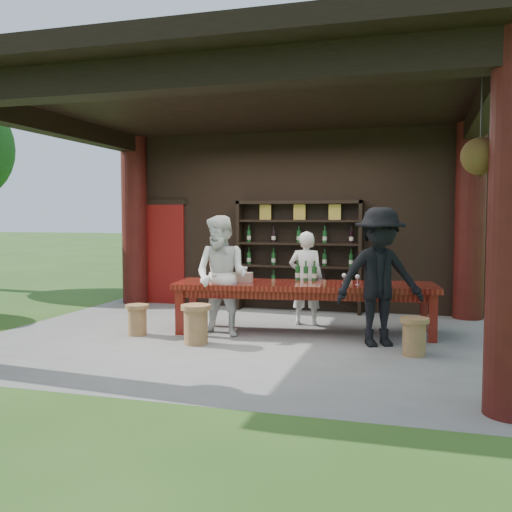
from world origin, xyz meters
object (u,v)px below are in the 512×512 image
(tasting_table, at_px, (304,290))
(guest_man, at_px, (380,277))
(guest_woman, at_px, (222,276))
(napkin_basket, at_px, (244,277))
(stool_far_left, at_px, (137,319))
(stool_near_right, at_px, (414,336))
(stool_near_left, at_px, (196,323))
(wine_shelf, at_px, (299,256))
(host, at_px, (306,278))

(tasting_table, relative_size, guest_man, 2.11)
(guest_woman, height_order, napkin_basket, guest_woman)
(stool_far_left, bearing_deg, guest_man, 4.67)
(stool_near_right, relative_size, guest_man, 0.26)
(stool_near_left, height_order, napkin_basket, napkin_basket)
(stool_near_left, height_order, stool_far_left, stool_near_left)
(wine_shelf, distance_m, stool_far_left, 3.37)
(stool_near_left, bearing_deg, guest_woman, 76.12)
(stool_far_left, height_order, napkin_basket, napkin_basket)
(wine_shelf, xyz_separation_m, stool_far_left, (-1.84, -2.72, -0.78))
(wine_shelf, relative_size, stool_near_right, 4.83)
(wine_shelf, height_order, stool_far_left, wine_shelf)
(stool_near_left, bearing_deg, napkin_basket, 71.34)
(host, distance_m, napkin_basket, 1.10)
(tasting_table, xyz_separation_m, host, (-0.10, 0.63, 0.11))
(host, relative_size, guest_man, 0.81)
(wine_shelf, bearing_deg, guest_woman, -104.80)
(stool_far_left, xyz_separation_m, guest_man, (3.45, 0.28, 0.69))
(napkin_basket, bearing_deg, tasting_table, 6.30)
(tasting_table, height_order, guest_man, guest_man)
(tasting_table, height_order, stool_near_right, tasting_table)
(stool_far_left, distance_m, guest_woman, 1.40)
(host, height_order, guest_woman, guest_woman)
(wine_shelf, bearing_deg, stool_near_left, -104.61)
(tasting_table, height_order, guest_woman, guest_woman)
(stool_far_left, distance_m, guest_man, 3.53)
(guest_man, bearing_deg, host, 110.62)
(stool_near_left, distance_m, stool_far_left, 1.10)
(wine_shelf, xyz_separation_m, tasting_table, (0.48, -1.88, -0.38))
(guest_woman, bearing_deg, host, 58.81)
(wine_shelf, height_order, host, wine_shelf)
(tasting_table, xyz_separation_m, guest_man, (1.14, -0.56, 0.29))
(napkin_basket, bearing_deg, stool_far_left, -152.16)
(napkin_basket, bearing_deg, wine_shelf, 77.61)
(tasting_table, xyz_separation_m, stool_near_left, (-1.27, -1.15, -0.35))
(stool_near_left, relative_size, stool_far_left, 1.20)
(stool_near_left, xyz_separation_m, stool_near_right, (2.87, 0.16, -0.03))
(tasting_table, relative_size, stool_near_left, 7.30)
(stool_near_right, bearing_deg, host, 136.26)
(tasting_table, distance_m, stool_near_right, 1.92)
(stool_near_right, xyz_separation_m, stool_far_left, (-3.92, 0.15, -0.01))
(host, bearing_deg, stool_far_left, 29.48)
(host, bearing_deg, guest_man, 131.89)
(napkin_basket, bearing_deg, stool_near_right, -19.57)
(wine_shelf, xyz_separation_m, host, (0.38, -1.24, -0.27))
(host, bearing_deg, napkin_basket, 37.88)
(guest_man, bearing_deg, wine_shelf, 98.14)
(stool_near_left, bearing_deg, wine_shelf, 75.39)
(guest_man, bearing_deg, stool_far_left, 159.27)
(wine_shelf, xyz_separation_m, napkin_basket, (-0.43, -1.98, -0.20))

